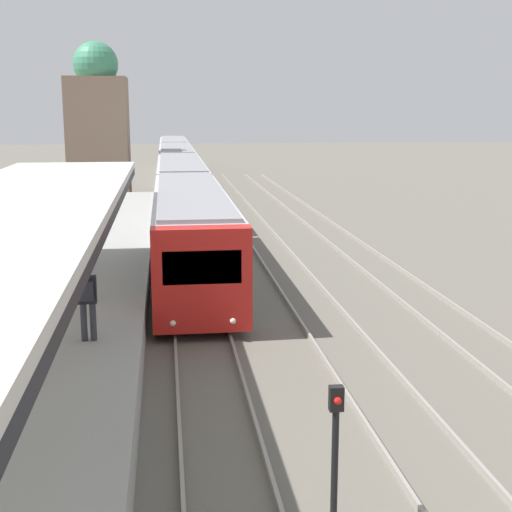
# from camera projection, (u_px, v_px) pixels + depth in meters

# --- Properties ---
(platform_canopy) EXTENTS (4.00, 24.43, 3.14)m
(platform_canopy) POSITION_uv_depth(u_px,v_px,m) (1.00, 218.00, 13.16)
(platform_canopy) COLOR beige
(platform_canopy) RESTS_ON station_platform
(person_on_platform) EXTENTS (0.40, 0.40, 1.66)m
(person_on_platform) POSITION_uv_depth(u_px,v_px,m) (87.00, 298.00, 15.40)
(person_on_platform) COLOR #2D2D33
(person_on_platform) RESTS_ON station_platform
(train_near) EXTENTS (2.58, 58.87, 3.10)m
(train_near) POSITION_uv_depth(u_px,v_px,m) (179.00, 174.00, 46.59)
(train_near) COLOR red
(train_near) RESTS_ON ground_plane
(signal_post_near) EXTENTS (0.20, 0.21, 2.14)m
(signal_post_near) POSITION_uv_depth(u_px,v_px,m) (335.00, 442.00, 10.08)
(signal_post_near) COLOR black
(signal_post_near) RESTS_ON ground_plane
(distant_domed_building) EXTENTS (4.00, 4.00, 10.28)m
(distant_domed_building) POSITION_uv_depth(u_px,v_px,m) (98.00, 125.00, 47.97)
(distant_domed_building) COLOR #89705B
(distant_domed_building) RESTS_ON ground_plane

